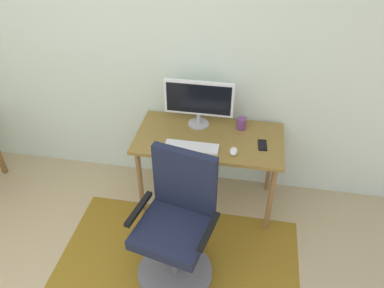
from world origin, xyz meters
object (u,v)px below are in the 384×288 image
object	(u,v)px
keyboard	(192,147)
office_chair	(177,232)
desk	(209,145)
computer_mouse	(234,151)
monitor	(199,100)
cell_phone	(262,145)
coffee_cup	(241,124)

from	to	relation	value
keyboard	office_chair	size ratio (longest dim) A/B	0.41
keyboard	office_chair	distance (m)	0.69
desk	computer_mouse	world-z (taller)	computer_mouse
desk	keyboard	xyz separation A→B (m)	(-0.12, -0.17, 0.09)
monitor	computer_mouse	bearing A→B (deg)	-46.07
desk	keyboard	size ratio (longest dim) A/B	2.83
keyboard	office_chair	world-z (taller)	office_chair
monitor	computer_mouse	distance (m)	0.53
keyboard	cell_phone	xyz separation A→B (m)	(0.55, 0.13, -0.00)
coffee_cup	office_chair	size ratio (longest dim) A/B	0.09
coffee_cup	cell_phone	world-z (taller)	coffee_cup
monitor	keyboard	world-z (taller)	monitor
keyboard	computer_mouse	bearing A→B (deg)	-1.05
keyboard	coffee_cup	distance (m)	0.50
office_chair	computer_mouse	bearing A→B (deg)	73.70
computer_mouse	cell_phone	bearing A→B (deg)	31.47
keyboard	coffee_cup	xyz separation A→B (m)	(0.37, 0.34, 0.04)
computer_mouse	office_chair	world-z (taller)	office_chair
cell_phone	keyboard	bearing A→B (deg)	-171.47
office_chair	monitor	bearing A→B (deg)	102.48
desk	computer_mouse	distance (m)	0.30
desk	office_chair	bearing A→B (deg)	-98.39
monitor	cell_phone	bearing A→B (deg)	-20.84
keyboard	cell_phone	world-z (taller)	keyboard
keyboard	cell_phone	size ratio (longest dim) A/B	3.07
desk	office_chair	size ratio (longest dim) A/B	1.15
keyboard	computer_mouse	world-z (taller)	computer_mouse
desk	coffee_cup	world-z (taller)	coffee_cup
monitor	office_chair	bearing A→B (deg)	-89.87
desk	coffee_cup	bearing A→B (deg)	34.64
desk	cell_phone	distance (m)	0.45
desk	keyboard	bearing A→B (deg)	-124.81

